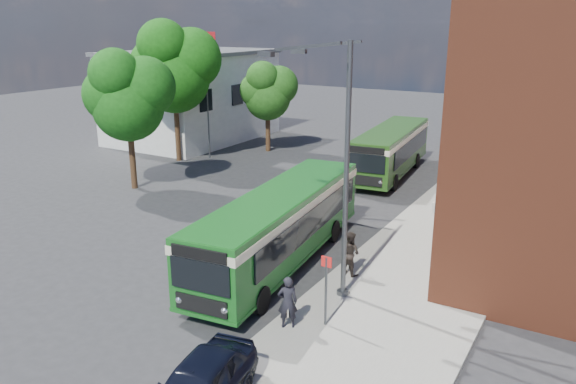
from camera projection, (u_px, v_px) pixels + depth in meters
The scene contains 14 objects.
ground at pixel (253, 251), 24.41m from camera, with size 120.00×120.00×0.00m, color #2A2A2D.
pavement at pixel (462, 223), 27.62m from camera, with size 6.00×48.00×0.15m, color gray.
kerb_line at pixel (402, 214), 29.11m from camera, with size 0.12×48.00×0.01m, color beige.
white_building at pixel (193, 95), 46.90m from camera, with size 9.40×13.40×7.30m.
flagpole at pixel (208, 90), 39.72m from camera, with size 0.95×0.10×9.00m.
street_lamp at pixel (337, 168), 19.03m from camera, with size 2.96×2.38×9.00m.
bus_stop_sign at pixel (326, 286), 17.80m from camera, with size 0.35×0.08×2.52m.
bus_front at pixel (280, 221), 22.67m from camera, with size 3.77×12.15×3.02m.
bus_rear at pixel (391, 147), 36.04m from camera, with size 3.58×10.91×3.02m.
pedestrian_a at pixel (288, 302), 17.81m from camera, with size 0.64×0.42×1.75m, color black.
pedestrian_b at pixel (350, 253), 21.59m from camera, with size 0.85×0.66×1.74m, color black.
tree_left at pixel (127, 95), 31.95m from camera, with size 4.86×4.62×8.21m.
tree_mid at pixel (174, 66), 38.33m from camera, with size 5.80×5.52×9.80m.
tree_right at pixel (268, 90), 41.87m from camera, with size 4.06×3.86×6.85m.
Camera 1 is at (12.71, -18.76, 9.55)m, focal length 35.00 mm.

